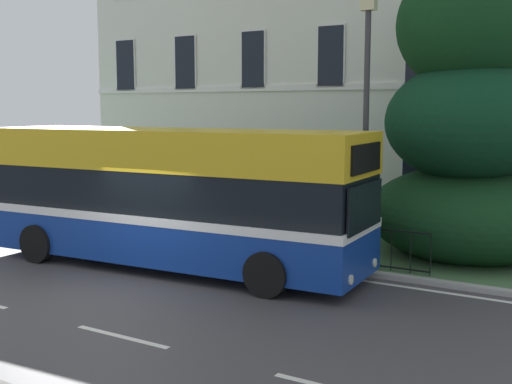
{
  "coord_description": "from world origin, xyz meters",
  "views": [
    {
      "loc": [
        9.34,
        -9.56,
        3.86
      ],
      "look_at": [
        1.08,
        4.13,
        1.75
      ],
      "focal_mm": 44.92,
      "sensor_mm": 36.0,
      "label": 1
    }
  ],
  "objects_px": {
    "evergreen_tree": "(468,142)",
    "georgian_townhouse": "(354,36)",
    "litter_bin": "(170,218)",
    "single_decker_bus": "(170,195)",
    "street_lamp_post": "(366,111)"
  },
  "relations": [
    {
      "from": "evergreen_tree",
      "to": "litter_bin",
      "type": "xyz_separation_m",
      "value": [
        -8.06,
        -1.91,
        -2.36
      ]
    },
    {
      "from": "single_decker_bus",
      "to": "litter_bin",
      "type": "relative_size",
      "value": 9.6
    },
    {
      "from": "single_decker_bus",
      "to": "street_lamp_post",
      "type": "distance_m",
      "value": 5.12
    },
    {
      "from": "single_decker_bus",
      "to": "evergreen_tree",
      "type": "bearing_deg",
      "value": 34.02
    },
    {
      "from": "georgian_townhouse",
      "to": "litter_bin",
      "type": "bearing_deg",
      "value": -100.64
    },
    {
      "from": "litter_bin",
      "to": "evergreen_tree",
      "type": "bearing_deg",
      "value": 13.35
    },
    {
      "from": "single_decker_bus",
      "to": "litter_bin",
      "type": "height_order",
      "value": "single_decker_bus"
    },
    {
      "from": "evergreen_tree",
      "to": "single_decker_bus",
      "type": "height_order",
      "value": "evergreen_tree"
    },
    {
      "from": "evergreen_tree",
      "to": "georgian_townhouse",
      "type": "bearing_deg",
      "value": 129.55
    },
    {
      "from": "single_decker_bus",
      "to": "street_lamp_post",
      "type": "xyz_separation_m",
      "value": [
        3.99,
        2.49,
        2.02
      ]
    },
    {
      "from": "street_lamp_post",
      "to": "litter_bin",
      "type": "height_order",
      "value": "street_lamp_post"
    },
    {
      "from": "georgian_townhouse",
      "to": "single_decker_bus",
      "type": "relative_size",
      "value": 1.77
    },
    {
      "from": "evergreen_tree",
      "to": "single_decker_bus",
      "type": "xyz_separation_m",
      "value": [
        -5.93,
        -4.53,
        -1.25
      ]
    },
    {
      "from": "single_decker_bus",
      "to": "street_lamp_post",
      "type": "bearing_deg",
      "value": 28.63
    },
    {
      "from": "single_decker_bus",
      "to": "street_lamp_post",
      "type": "relative_size",
      "value": 1.56
    }
  ]
}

